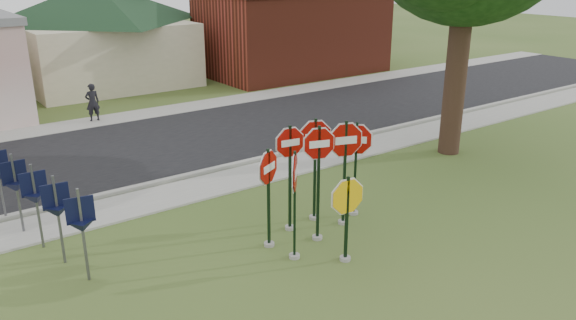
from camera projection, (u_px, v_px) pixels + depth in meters
ground at (354, 257)px, 12.30m from camera, size 120.00×120.00×0.00m
sidewalk_near at (228, 181)px, 16.48m from camera, size 60.00×1.60×0.06m
road at (164, 144)px, 19.92m from camera, size 60.00×7.00×0.04m
sidewalk_far at (120, 118)px, 23.20m from camera, size 60.00×1.60×0.06m
curb at (211, 170)px, 17.23m from camera, size 60.00×0.20×0.14m
stop_sign_center at (319, 167)px, 12.52m from camera, size 0.97×0.34×2.85m
stop_sign_yellow at (347, 209)px, 11.78m from camera, size 1.10×0.24×2.05m
stop_sign_left at (295, 189)px, 11.74m from camera, size 0.78×0.89×2.58m
stop_sign_right at (345, 157)px, 13.31m from camera, size 1.11×0.40×2.75m
stop_sign_back_right at (315, 154)px, 13.57m from camera, size 1.07×0.40×2.73m
stop_sign_back_left at (290, 164)px, 13.04m from camera, size 1.00×0.24×2.71m
stop_sign_far_right at (356, 156)px, 13.89m from camera, size 0.75×0.80×2.55m
stop_sign_far_left at (268, 185)px, 12.30m from camera, size 0.95×0.50×2.43m
route_sign_row at (36, 197)px, 12.33m from camera, size 1.43×4.63×2.00m
building_house at (98, 13)px, 28.98m from camera, size 11.60×11.60×6.20m
building_brick at (293, 31)px, 32.27m from camera, size 10.20×6.20×4.75m
pedestrian at (92, 102)px, 22.47m from camera, size 0.56×0.38×1.52m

